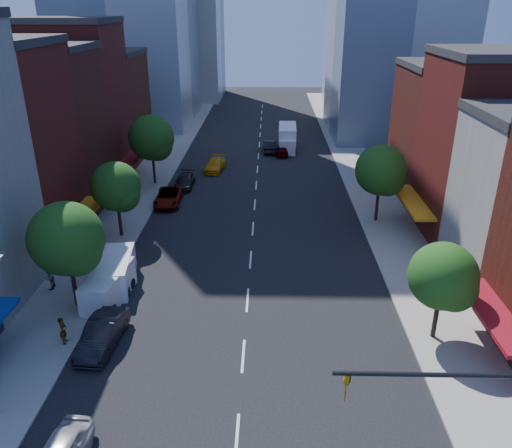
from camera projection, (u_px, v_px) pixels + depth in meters
The scene contains 24 objects.
ground at pixel (237, 438), 23.48m from camera, with size 220.00×220.00×0.00m, color black.
sidewalk_left at pixel (154, 173), 60.35m from camera, with size 5.00×120.00×0.15m, color gray.
sidewalk_right at pixel (361, 175), 59.76m from camera, with size 5.00×120.00×0.15m, color gray.
bldg_left_3 at pixel (34, 133), 47.49m from camera, with size 12.00×8.00×15.00m, color #4E1A13.
bldg_left_4 at pixel (66, 106), 54.87m from camera, with size 12.00×9.00×17.00m, color maroon.
bldg_left_5 at pixel (96, 108), 64.37m from camera, with size 12.00×10.00×13.00m, color #4E1A13.
bldg_right_2 at pixel (502, 150), 41.93m from camera, with size 12.00×10.00×15.00m, color maroon.
bldg_right_3 at pixel (459, 134), 51.49m from camera, with size 12.00×10.00×13.00m, color #4E1A13.
tree_left_near at pixel (69, 242), 31.78m from camera, with size 4.80×4.80×7.30m.
tree_left_mid at pixel (118, 189), 41.99m from camera, with size 4.20×4.20×6.65m.
tree_left_far at pixel (153, 140), 54.53m from camera, with size 5.00×5.00×7.75m.
tree_right_near at pixel (446, 279), 28.77m from camera, with size 4.00×4.00×6.20m.
tree_right_far at pixel (382, 172), 44.97m from camera, with size 4.60×4.60×7.20m.
parked_car_second at pixel (102, 334), 29.54m from camera, with size 1.74×5.00×1.65m, color black.
parked_car_third at pixel (168, 197), 50.81m from camera, with size 2.48×5.37×1.49m, color #999999.
parked_car_rear at pixel (185, 181), 55.51m from camera, with size 1.95×4.81×1.40m, color black.
cargo_van_near at pixel (116, 273), 35.76m from camera, with size 2.68×5.39×2.21m.
cargo_van_far at pixel (108, 287), 33.96m from camera, with size 2.59×5.27×2.16m.
taxi at pixel (215, 165), 61.17m from camera, with size 2.04×5.01×1.45m, color orange.
traffic_car_oncoming at pixel (270, 146), 69.03m from camera, with size 1.70×4.86×1.60m, color black.
traffic_car_far at pixel (282, 150), 67.56m from camera, with size 1.68×4.17×1.42m, color #999999.
box_truck at pixel (287, 138), 70.14m from camera, with size 2.64×7.97×3.18m.
pedestrian_near at pixel (63, 330), 29.54m from camera, with size 0.63×0.42×1.74m, color #999999.
pedestrian_far at pixel (49, 278), 35.19m from camera, with size 0.86×0.67×1.76m, color #999999.
Camera 1 is at (1.35, -17.41, 18.68)m, focal length 35.00 mm.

